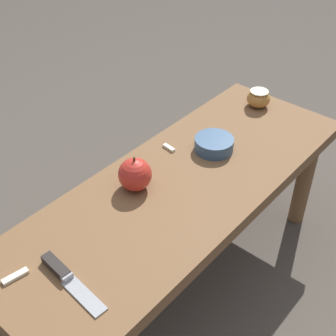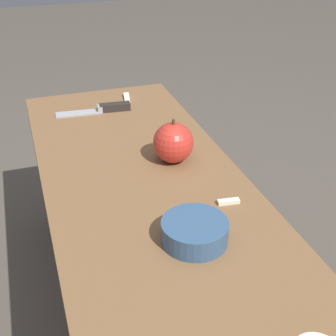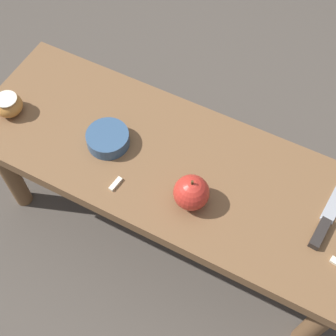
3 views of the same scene
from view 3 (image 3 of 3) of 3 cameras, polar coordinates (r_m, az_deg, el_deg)
name	(u,v)px [view 3 (image 3 of 3)]	position (r m, az deg, el deg)	size (l,w,h in m)	color
ground_plane	(172,227)	(1.57, 0.45, -7.18)	(8.00, 8.00, 0.00)	#4C443D
wooden_bench	(173,174)	(1.26, 0.55, -0.71)	(1.12, 0.40, 0.41)	brown
knife	(324,224)	(1.18, 18.52, -6.52)	(0.04, 0.20, 0.02)	#9EA0A5
apple_whole	(191,193)	(1.12, 2.87, -3.01)	(0.09, 0.09, 0.10)	red
apple_cut	(9,105)	(1.35, -18.86, 7.27)	(0.08, 0.08, 0.06)	#B27233
apple_slice_near_knife	(116,184)	(1.18, -6.40, -1.93)	(0.02, 0.04, 0.01)	silver
bowl	(108,139)	(1.24, -7.34, 3.56)	(0.11, 0.11, 0.04)	#335175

